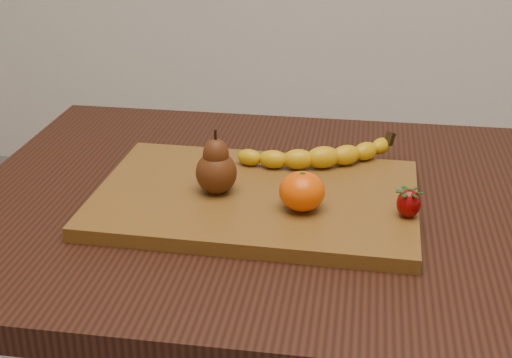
% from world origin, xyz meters
% --- Properties ---
extents(table, '(1.00, 0.70, 0.76)m').
position_xyz_m(table, '(0.00, 0.00, 0.66)').
color(table, black).
rests_on(table, ground).
extents(cutting_board, '(0.46, 0.31, 0.02)m').
position_xyz_m(cutting_board, '(-0.07, -0.03, 0.77)').
color(cutting_board, brown).
rests_on(cutting_board, table).
extents(banana, '(0.22, 0.13, 0.03)m').
position_xyz_m(banana, '(0.02, 0.07, 0.80)').
color(banana, '#DDA60A').
rests_on(banana, cutting_board).
extents(pear, '(0.07, 0.07, 0.09)m').
position_xyz_m(pear, '(-0.13, -0.03, 0.83)').
color(pear, '#4F240C').
rests_on(pear, cutting_board).
extents(mandarin, '(0.07, 0.07, 0.05)m').
position_xyz_m(mandarin, '(-0.00, -0.07, 0.81)').
color(mandarin, '#EC4E02').
rests_on(mandarin, cutting_board).
extents(strawberry, '(0.03, 0.03, 0.04)m').
position_xyz_m(strawberry, '(0.14, -0.07, 0.80)').
color(strawberry, '#800304').
rests_on(strawberry, cutting_board).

